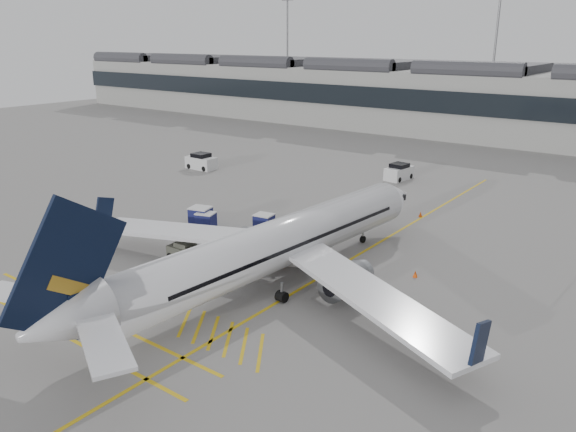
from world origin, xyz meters
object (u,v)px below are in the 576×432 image
Objects in this scene: ramp_agent_a at (301,231)px; pushback_tug at (186,252)px; airliner_main at (273,246)px; ramp_agent_b at (281,258)px; belt_loader at (284,255)px; baggage_cart_a at (314,225)px.

pushback_tug is at bearing -178.73° from ramp_agent_a.
airliner_main is 3.70m from ramp_agent_b.
airliner_main is at bearing -82.96° from belt_loader.
airliner_main reaches higher than belt_loader.
belt_loader reaches higher than baggage_cart_a.
airliner_main is at bearing -51.91° from baggage_cart_a.
ramp_agent_a is at bearing 59.16° from pushback_tug.
baggage_cart_a is at bearing 113.11° from airliner_main.
pushback_tug is (-6.88, -3.28, -0.12)m from ramp_agent_b.
airliner_main is 17.03× the size of baggage_cart_a.
ramp_agent_b is 0.58× the size of pushback_tug.
ramp_agent_b is (0.46, -0.94, 0.22)m from belt_loader.
belt_loader is at bearing -57.04° from baggage_cart_a.
ramp_agent_a is (-1.50, 4.44, 0.39)m from belt_loader.
belt_loader is 6.71m from baggage_cart_a.
baggage_cart_a is 0.79× the size of pushback_tug.
ramp_agent_a is at bearing 88.67° from belt_loader.
belt_loader reaches higher than ramp_agent_a.
ramp_agent_b is at bearing -84.16° from belt_loader.
airliner_main reaches higher than ramp_agent_a.
ramp_agent_a is at bearing -68.66° from baggage_cart_a.
airliner_main is at bearing -126.53° from ramp_agent_a.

